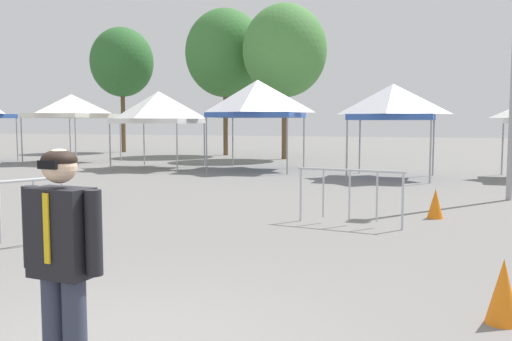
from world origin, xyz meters
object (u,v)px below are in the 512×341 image
(traffic_cone_near_barrier, at_px, (435,203))
(person_foreground, at_px, (62,260))
(canopy_tent_behind_right, at_px, (159,107))
(tree_behind_tents_right, at_px, (225,53))
(tree_behind_tents_center, at_px, (285,51))
(canopy_tent_center, at_px, (393,102))
(traffic_cone_lot_center, at_px, (503,291))
(canopy_tent_right_of_center, at_px, (258,99))
(crowd_barrier_near_person, at_px, (350,186))
(tree_behind_tents_left, at_px, (122,62))
(canopy_tent_far_left, at_px, (72,106))

(traffic_cone_near_barrier, bearing_deg, person_foreground, -103.78)
(canopy_tent_behind_right, distance_m, tree_behind_tents_right, 10.06)
(tree_behind_tents_right, height_order, tree_behind_tents_center, tree_behind_tents_right)
(canopy_tent_center, height_order, traffic_cone_lot_center, canopy_tent_center)
(canopy_tent_center, relative_size, traffic_cone_near_barrier, 5.39)
(canopy_tent_right_of_center, bearing_deg, tree_behind_tents_center, 97.51)
(canopy_tent_behind_right, relative_size, traffic_cone_lot_center, 5.16)
(person_foreground, distance_m, crowd_barrier_near_person, 7.33)
(tree_behind_tents_left, xyz_separation_m, traffic_cone_near_barrier, (20.00, -19.02, -5.50))
(tree_behind_tents_left, distance_m, crowd_barrier_near_person, 27.98)
(canopy_tent_right_of_center, bearing_deg, canopy_tent_far_left, 175.33)
(canopy_tent_behind_right, relative_size, tree_behind_tents_right, 0.39)
(canopy_tent_far_left, distance_m, traffic_cone_lot_center, 24.32)
(canopy_tent_far_left, distance_m, tree_behind_tents_right, 9.76)
(tree_behind_tents_right, distance_m, crowd_barrier_near_person, 23.02)
(canopy_tent_far_left, bearing_deg, canopy_tent_center, -8.67)
(tree_behind_tents_center, distance_m, traffic_cone_near_barrier, 18.85)
(canopy_tent_center, xyz_separation_m, tree_behind_tents_right, (-10.70, 10.25, 3.32))
(canopy_tent_right_of_center, xyz_separation_m, traffic_cone_lot_center, (8.08, -15.44, -2.58))
(canopy_tent_behind_right, bearing_deg, canopy_tent_center, -4.89)
(canopy_tent_behind_right, bearing_deg, traffic_cone_near_barrier, -37.55)
(canopy_tent_right_of_center, bearing_deg, person_foreground, -74.18)
(canopy_tent_behind_right, xyz_separation_m, crowd_barrier_near_person, (9.95, -10.16, -1.82))
(traffic_cone_lot_center, xyz_separation_m, traffic_cone_near_barrier, (-0.81, 5.92, -0.02))
(tree_behind_tents_center, xyz_separation_m, traffic_cone_near_barrier, (8.14, -16.13, -5.36))
(canopy_tent_far_left, xyz_separation_m, canopy_tent_behind_right, (5.66, -1.51, -0.15))
(tree_behind_tents_right, xyz_separation_m, crowd_barrier_near_person, (10.91, -19.58, -5.22))
(canopy_tent_right_of_center, relative_size, tree_behind_tents_right, 0.43)
(canopy_tent_center, bearing_deg, canopy_tent_right_of_center, 164.47)
(canopy_tent_far_left, relative_size, canopy_tent_right_of_center, 0.98)
(canopy_tent_far_left, distance_m, traffic_cone_near_barrier, 20.14)
(canopy_tent_far_left, height_order, traffic_cone_lot_center, canopy_tent_far_left)
(tree_behind_tents_right, distance_m, traffic_cone_lot_center, 28.11)
(canopy_tent_right_of_center, xyz_separation_m, canopy_tent_center, (5.55, -1.54, -0.26))
(traffic_cone_lot_center, bearing_deg, tree_behind_tents_left, 129.85)
(canopy_tent_center, xyz_separation_m, traffic_cone_lot_center, (2.53, -13.90, -2.33))
(canopy_tent_center, bearing_deg, person_foreground, -91.39)
(canopy_tent_center, relative_size, tree_behind_tents_center, 0.40)
(canopy_tent_center, bearing_deg, crowd_barrier_near_person, -88.72)
(canopy_tent_behind_right, height_order, crowd_barrier_near_person, canopy_tent_behind_right)
(canopy_tent_behind_right, relative_size, canopy_tent_center, 1.01)
(traffic_cone_lot_center, bearing_deg, crowd_barrier_near_person, 116.93)
(canopy_tent_behind_right, xyz_separation_m, traffic_cone_near_barrier, (11.46, -8.81, -2.27))
(tree_behind_tents_left, bearing_deg, tree_behind_tents_right, -5.94)
(tree_behind_tents_right, height_order, tree_behind_tents_left, tree_behind_tents_right)
(canopy_tent_far_left, bearing_deg, tree_behind_tents_center, 32.86)
(traffic_cone_near_barrier, bearing_deg, tree_behind_tents_right, 124.26)
(person_foreground, distance_m, tree_behind_tents_center, 25.92)
(traffic_cone_lot_center, bearing_deg, canopy_tent_center, 100.32)
(person_foreground, bearing_deg, tree_behind_tents_left, 122.86)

